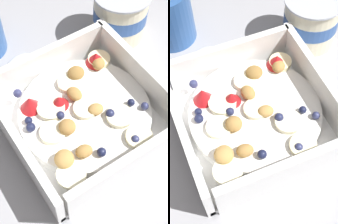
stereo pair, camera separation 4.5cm
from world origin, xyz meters
TOP-DOWN VIEW (x-y plane):
  - ground_plane at (0.00, 0.00)m, footprint 2.40×2.40m
  - fruit_bowl at (0.00, -0.00)m, footprint 0.21×0.21m
  - spoon at (-0.14, -0.05)m, footprint 0.05×0.17m
  - yogurt_cup at (-0.12, 0.15)m, footprint 0.09×0.09m

SIDE VIEW (x-z plane):
  - ground_plane at x=0.00m, z-range 0.00..0.00m
  - spoon at x=-0.14m, z-range 0.00..0.01m
  - fruit_bowl at x=0.00m, z-range -0.01..0.05m
  - yogurt_cup at x=-0.12m, z-range 0.00..0.08m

